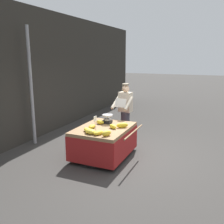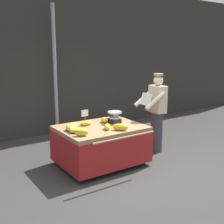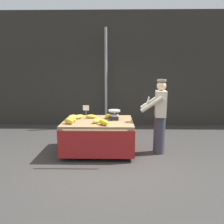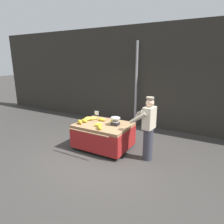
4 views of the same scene
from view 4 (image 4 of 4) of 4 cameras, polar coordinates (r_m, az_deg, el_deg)
name	(u,v)px [view 4 (image 4 of 4)]	position (r m, az deg, el deg)	size (l,w,h in m)	color
ground_plane	(104,156)	(5.62, -2.29, -12.79)	(60.00, 60.00, 0.00)	#383533
back_wall	(146,77)	(7.87, 9.84, 9.88)	(16.00, 0.24, 3.90)	#2D2B26
street_pole	(136,86)	(7.61, 7.00, 7.53)	(0.09, 0.09, 3.30)	gray
banana_cart	(103,130)	(5.92, -2.51, -5.32)	(1.61, 1.41, 0.77)	#93704C
weighing_scale	(115,121)	(5.70, 0.99, -2.71)	(0.28, 0.28, 0.23)	black
price_sign	(97,114)	(6.01, -4.51, -0.54)	(0.14, 0.01, 0.34)	#997A51
banana_bunch_0	(80,122)	(5.90, -9.33, -2.86)	(0.11, 0.24, 0.13)	gold
banana_bunch_1	(113,121)	(5.91, 0.38, -2.73)	(0.14, 0.22, 0.11)	gold
banana_bunch_2	(98,124)	(5.65, -3.97, -3.61)	(0.11, 0.24, 0.10)	yellow
banana_bunch_3	(93,118)	(6.25, -5.43, -1.87)	(0.14, 0.28, 0.09)	yellow
banana_bunch_4	(102,119)	(6.12, -2.97, -2.18)	(0.13, 0.25, 0.09)	gold
banana_bunch_5	(100,127)	(5.42, -3.59, -4.32)	(0.12, 0.30, 0.12)	gold
banana_bunch_6	(84,121)	(6.05, -8.08, -2.49)	(0.13, 0.26, 0.10)	gold
banana_bunch_7	(88,119)	(6.21, -7.04, -1.92)	(0.17, 0.28, 0.12)	yellow
vendor_person	(148,129)	(5.23, 10.46, -4.77)	(0.62, 0.56, 1.71)	#383842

